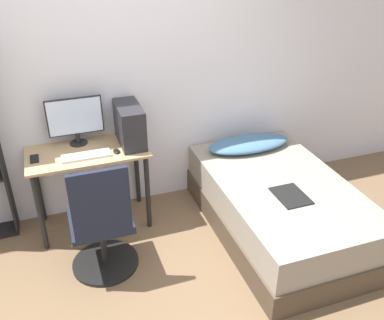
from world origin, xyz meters
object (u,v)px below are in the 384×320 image
Objects in this scene: monitor at (75,119)px; keyboard at (86,156)px; bed at (279,207)px; pc_tower at (130,125)px; office_chair at (102,231)px.

keyboard is (0.03, -0.27, -0.23)m from monitor.
pc_tower reaches higher than bed.
office_chair is 1.55m from bed.
monitor is at bearing 92.84° from office_chair.
office_chair reaches higher than bed.
pc_tower is at bearing -17.70° from monitor.
pc_tower is at bearing 149.51° from bed.
pc_tower is at bearing 59.67° from office_chair.
keyboard is at bearing -161.88° from pc_tower.
monitor is at bearing 152.77° from bed.
keyboard is (-0.01, 0.54, 0.38)m from office_chair.
bed is at bearing -30.49° from pc_tower.
monitor reaches higher than keyboard.
monitor reaches higher than bed.
office_chair is at bearing -89.14° from keyboard.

